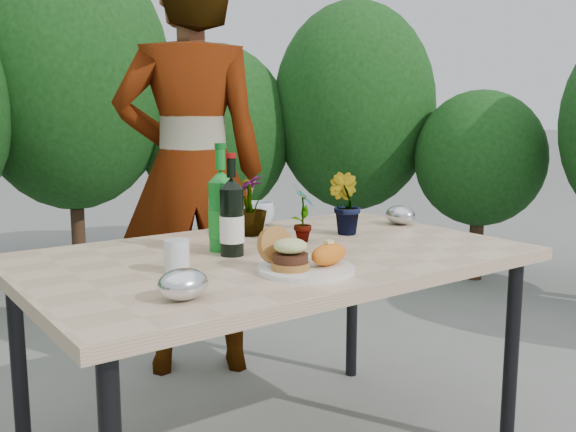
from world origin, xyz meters
TOP-DOWN VIEW (x-y plane):
  - patio_table at (0.00, 0.00)m, footprint 1.60×1.00m
  - shrub_hedge at (0.02, 1.83)m, footprint 6.75×5.10m
  - dinner_plate at (-0.07, -0.27)m, footprint 0.28×0.28m
  - burger_stack at (-0.13, -0.25)m, footprint 0.11×0.16m
  - sweet_potato at (-0.01, -0.29)m, footprint 0.17×0.12m
  - grilled_veg at (-0.06, -0.18)m, footprint 0.08×0.05m
  - wine_bottle at (-0.14, 0.04)m, footprint 0.08×0.08m
  - sparkling_water at (-0.13, 0.12)m, footprint 0.09×0.09m
  - plastic_cup at (-0.38, -0.06)m, footprint 0.07×0.07m
  - seedling_left at (0.18, 0.08)m, footprint 0.13×0.13m
  - seedling_mid at (0.40, 0.11)m, footprint 0.13×0.15m
  - seedling_right at (0.10, 0.30)m, footprint 0.17×0.17m
  - blue_bowl at (0.23, 0.44)m, footprint 0.13×0.13m
  - foil_packet_left at (-0.49, -0.32)m, footprint 0.15×0.13m
  - foil_packet_right at (0.71, 0.13)m, footprint 0.11×0.14m
  - person at (0.18, 0.92)m, footprint 0.81×0.70m

SIDE VIEW (x-z plane):
  - patio_table at x=0.00m, z-range 0.32..1.07m
  - dinner_plate at x=-0.07m, z-range 0.75..0.76m
  - grilled_veg at x=-0.06m, z-range 0.76..0.79m
  - foil_packet_left at x=-0.49m, z-range 0.75..0.83m
  - foil_packet_right at x=0.71m, z-range 0.75..0.83m
  - sweet_potato at x=-0.01m, z-range 0.77..0.83m
  - plastic_cup at x=-0.38m, z-range 0.75..0.84m
  - blue_bowl at x=0.23m, z-range 0.75..0.85m
  - burger_stack at x=-0.13m, z-range 0.75..0.87m
  - seedling_left at x=0.18m, z-range 0.75..0.96m
  - seedling_right at x=0.10m, z-range 0.75..0.98m
  - seedling_mid at x=0.40m, z-range 0.75..0.98m
  - wine_bottle at x=-0.14m, z-range 0.71..1.03m
  - sparkling_water at x=-0.13m, z-range 0.70..1.06m
  - person at x=0.18m, z-range 0.00..1.88m
  - shrub_hedge at x=0.02m, z-range -0.02..2.37m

